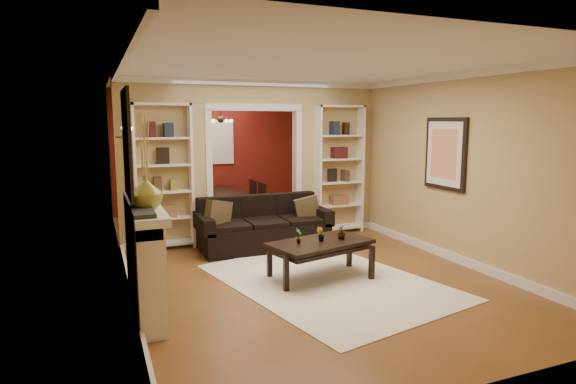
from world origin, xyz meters
name	(u,v)px	position (x,y,z in m)	size (l,w,h in m)	color
floor	(279,255)	(0.00, 0.00, 0.00)	(8.00, 8.00, 0.00)	brown
ceiling	(279,74)	(0.00, 0.00, 2.70)	(8.00, 8.00, 0.00)	white
wall_back	(216,151)	(0.00, 4.00, 1.35)	(8.00, 8.00, 0.00)	tan
wall_front	(477,216)	(0.00, -4.00, 1.35)	(8.00, 8.00, 0.00)	tan
wall_left	(119,173)	(-2.25, 0.00, 1.35)	(8.00, 8.00, 0.00)	tan
wall_right	(406,162)	(2.25, 0.00, 1.35)	(8.00, 8.00, 0.00)	tan
partition_wall	(254,160)	(0.00, 1.20, 1.35)	(4.50, 0.15, 2.70)	tan
red_back_panel	(216,152)	(0.00, 3.97, 1.32)	(4.44, 0.04, 2.64)	maroon
dining_window	(216,142)	(0.00, 3.93, 1.55)	(0.78, 0.03, 0.98)	#8CA5CC
area_rug	(328,282)	(0.12, -1.40, 0.01)	(2.22, 3.10, 0.01)	white
sofa	(264,223)	(-0.09, 0.45, 0.41)	(2.10, 0.91, 0.82)	black
pillow_left	(218,213)	(-0.84, 0.43, 0.63)	(0.46, 0.13, 0.46)	brown
pillow_right	(307,209)	(0.65, 0.43, 0.59)	(0.38, 0.11, 0.38)	brown
coffee_table	(320,260)	(0.10, -1.23, 0.25)	(1.31, 0.71, 0.49)	black
plant_left	(299,236)	(-0.21, -1.23, 0.59)	(0.10, 0.07, 0.20)	#336626
plant_center	(320,234)	(0.10, -1.23, 0.59)	(0.10, 0.08, 0.18)	#336626
plant_right	(341,232)	(0.40, -1.23, 0.59)	(0.10, 0.10, 0.19)	#336626
bookshelf_left	(164,177)	(-1.55, 1.03, 1.15)	(0.90, 0.30, 2.30)	white
bookshelf_right	(339,170)	(1.55, 1.03, 1.15)	(0.90, 0.30, 2.30)	white
fireplace	(146,259)	(-2.09, -1.50, 0.58)	(0.32, 1.70, 1.16)	white
vase	(146,193)	(-2.09, -1.78, 1.33)	(0.32, 0.32, 0.34)	olive
mirror	(127,144)	(-2.23, -1.50, 1.80)	(0.03, 0.95, 1.10)	silver
wall_sconce	(123,135)	(-2.15, 0.55, 1.83)	(0.18, 0.18, 0.22)	#FFE0A5
framed_art	(445,154)	(2.21, -1.00, 1.55)	(0.04, 0.85, 1.05)	black
dining_table	(222,206)	(-0.15, 2.88, 0.29)	(0.93, 1.67, 0.59)	black
dining_chair_nw	(199,205)	(-0.70, 2.58, 0.38)	(0.38, 0.38, 0.77)	black
dining_chair_ne	(252,201)	(0.40, 2.58, 0.40)	(0.39, 0.39, 0.80)	black
dining_chair_sw	(193,200)	(-0.70, 3.18, 0.40)	(0.40, 0.40, 0.80)	black
dining_chair_se	(244,197)	(0.40, 3.18, 0.39)	(0.39, 0.39, 0.78)	black
chandelier	(230,121)	(0.00, 2.70, 2.02)	(0.50, 0.50, 0.30)	#2F2415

